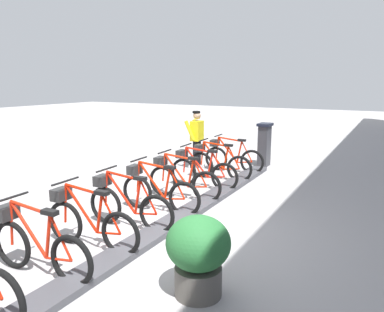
% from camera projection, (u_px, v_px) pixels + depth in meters
% --- Properties ---
extents(ground_plane, '(60.00, 60.00, 0.00)m').
position_uv_depth(ground_plane, '(164.00, 230.00, 6.32)').
color(ground_plane, '#A4A09F').
extents(dock_rail_base, '(0.44, 10.02, 0.10)m').
position_uv_depth(dock_rail_base, '(164.00, 227.00, 6.31)').
color(dock_rail_base, '#47474C').
rests_on(dock_rail_base, ground).
extents(payment_kiosk, '(0.36, 0.52, 1.28)m').
position_uv_depth(payment_kiosk, '(264.00, 144.00, 10.98)').
color(payment_kiosk, '#38383D').
rests_on(payment_kiosk, ground).
extents(bike_docked_0, '(1.72, 0.54, 1.02)m').
position_uv_depth(bike_docked_0, '(231.00, 157.00, 10.32)').
color(bike_docked_0, black).
rests_on(bike_docked_0, ground).
extents(bike_docked_1, '(1.72, 0.54, 1.02)m').
position_uv_depth(bike_docked_1, '(217.00, 163.00, 9.52)').
color(bike_docked_1, black).
rests_on(bike_docked_1, ground).
extents(bike_docked_2, '(1.72, 0.54, 1.02)m').
position_uv_depth(bike_docked_2, '(201.00, 170.00, 8.73)').
color(bike_docked_2, black).
rests_on(bike_docked_2, ground).
extents(bike_docked_3, '(1.72, 0.54, 1.02)m').
position_uv_depth(bike_docked_3, '(181.00, 179.00, 7.94)').
color(bike_docked_3, black).
rests_on(bike_docked_3, ground).
extents(bike_docked_4, '(1.72, 0.54, 1.02)m').
position_uv_depth(bike_docked_4, '(157.00, 190.00, 7.14)').
color(bike_docked_4, black).
rests_on(bike_docked_4, ground).
extents(bike_docked_5, '(1.72, 0.54, 1.02)m').
position_uv_depth(bike_docked_5, '(126.00, 204.00, 6.35)').
color(bike_docked_5, black).
rests_on(bike_docked_5, ground).
extents(bike_docked_6, '(1.72, 0.54, 1.02)m').
position_uv_depth(bike_docked_6, '(88.00, 221.00, 5.56)').
color(bike_docked_6, black).
rests_on(bike_docked_6, ground).
extents(bike_docked_7, '(1.72, 0.54, 1.02)m').
position_uv_depth(bike_docked_7, '(36.00, 244.00, 4.76)').
color(bike_docked_7, black).
rests_on(bike_docked_7, ground).
extents(worker_near_rack, '(0.47, 0.64, 1.66)m').
position_uv_depth(worker_near_rack, '(197.00, 137.00, 10.61)').
color(worker_near_rack, white).
rests_on(worker_near_rack, ground).
extents(planter_bush, '(0.76, 0.76, 0.97)m').
position_uv_depth(planter_bush, '(198.00, 252.00, 4.31)').
color(planter_bush, '#59544C').
rests_on(planter_bush, ground).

